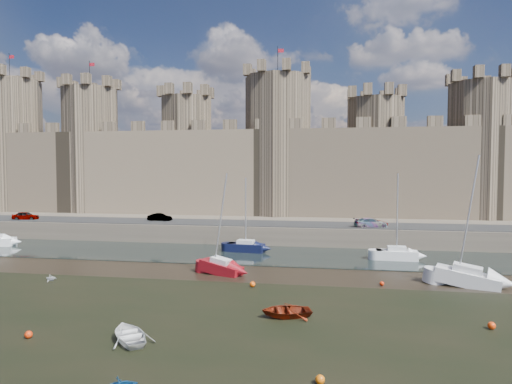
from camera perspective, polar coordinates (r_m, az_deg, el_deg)
ground at (r=32.36m, az=-11.82°, el=-15.54°), size 160.00×160.00×0.00m
seaweed_patch at (r=27.21m, az=-16.72°, el=-19.25°), size 70.00×34.00×0.01m
water_channel at (r=54.69m, az=-2.50°, el=-7.77°), size 160.00×12.00×0.08m
quay at (r=89.70m, az=2.35°, el=-2.76°), size 160.00×60.00×2.50m
road at (r=64.01m, az=-0.62°, el=-3.91°), size 160.00×7.00×0.10m
castle at (r=77.47m, az=0.76°, el=4.05°), size 108.50×11.00×29.00m
car_0 at (r=76.50m, az=-26.85°, el=-2.67°), size 3.91×2.14×1.26m
car_1 at (r=68.09m, az=-11.94°, el=-3.12°), size 3.54×1.37×1.15m
car_2 at (r=61.52m, az=14.15°, el=-3.74°), size 4.63×2.87×1.25m
car_3 at (r=62.50m, az=14.45°, el=-3.72°), size 4.25×2.89×1.08m
sailboat_1 at (r=55.98m, az=-1.29°, el=-6.79°), size 4.68×2.26×9.03m
sailboat_2 at (r=53.37m, az=17.17°, el=-7.36°), size 4.50×1.87×9.61m
sailboat_4 at (r=44.81m, az=-4.40°, el=-9.28°), size 4.51×3.00×9.82m
sailboat_5 at (r=44.30m, az=24.92°, el=-9.60°), size 5.67×3.59×11.43m
dinghy_2 at (r=29.27m, az=-15.50°, el=-16.87°), size 4.12×4.24×0.72m
dinghy_3 at (r=46.06m, az=-24.28°, el=-9.74°), size 1.36×1.24×0.61m
dinghy_4 at (r=32.46m, az=3.79°, el=-14.75°), size 4.15×3.57×0.72m
buoy_1 at (r=40.10m, az=-0.44°, el=-11.46°), size 0.49×0.49×0.49m
buoy_2 at (r=23.57m, az=8.01°, el=-22.20°), size 0.46×0.46×0.46m
buoy_3 at (r=41.97m, az=15.45°, el=-10.97°), size 0.40×0.40×0.40m
buoy_4 at (r=31.86m, az=-26.55°, el=-15.66°), size 0.46×0.46×0.46m
buoy_5 at (r=33.70m, az=27.38°, el=-14.61°), size 0.49×0.49×0.49m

